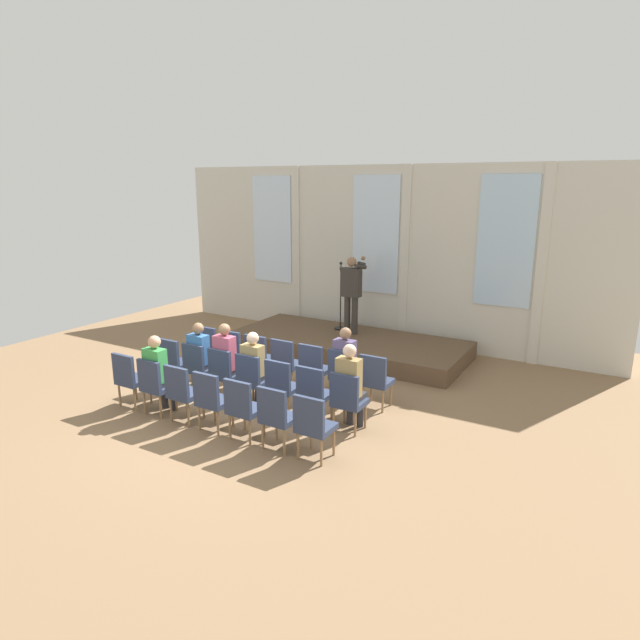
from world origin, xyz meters
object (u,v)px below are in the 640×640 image
(chair_r2_c5, at_px, (277,414))
(chair_r2_c3, at_px, (212,397))
(chair_r1_c1, at_px, (198,365))
(audience_r1_c1, at_px, (201,354))
(audience_r0_c5, at_px, (346,360))
(chair_r1_c3, at_px, (252,377))
(chair_r2_c1, at_px, (155,383))
(audience_r1_c6, at_px, (350,383))
(chair_r2_c2, at_px, (182,390))
(speaker, at_px, (351,289))
(chair_r0_c5, at_px, (344,372))
(chair_r1_c4, at_px, (282,384))
(chair_r0_c0, at_px, (211,346))
(chair_r0_c1, at_px, (234,351))
(chair_r0_c3, at_px, (286,361))
(mic_stand, at_px, (340,315))
(chair_r1_c5, at_px, (314,391))
(chair_r1_c6, at_px, (347,398))
(chair_r1_c0, at_px, (174,360))
(audience_r1_c3, at_px, (255,365))
(chair_r2_c4, at_px, (243,405))
(chair_r2_c6, at_px, (313,423))
(chair_r1_c2, at_px, (224,371))
(chair_r0_c2, at_px, (259,355))
(chair_r0_c4, at_px, (314,366))
(chair_r2_c0, at_px, (130,377))
(audience_r2_c1, at_px, (158,370))

(chair_r2_c5, bearing_deg, chair_r2_c3, 180.00)
(chair_r1_c1, relative_size, audience_r1_c1, 0.73)
(audience_r0_c5, xyz_separation_m, chair_r1_c3, (-1.17, -1.07, -0.19))
(audience_r1_c1, bearing_deg, chair_r2_c1, -90.00)
(audience_r1_c6, bearing_deg, chair_r2_c2, -155.54)
(speaker, xyz_separation_m, chair_r1_c1, (-1.08, -3.74, -0.83))
(chair_r0_c5, bearing_deg, audience_r0_c5, 90.00)
(chair_r1_c4, bearing_deg, chair_r0_c0, 157.16)
(chair_r0_c1, bearing_deg, chair_r0_c0, 180.00)
(chair_r0_c3, height_order, chair_r2_c2, same)
(mic_stand, distance_m, chair_r1_c3, 3.97)
(chair_r1_c5, height_order, chair_r1_c6, same)
(chair_r1_c0, height_order, chair_r1_c4, same)
(chair_r2_c1, height_order, chair_r2_c5, same)
(mic_stand, relative_size, chair_r2_c3, 1.65)
(audience_r1_c3, bearing_deg, chair_r0_c3, 90.00)
(chair_r2_c3, bearing_deg, chair_r0_c0, 131.68)
(audience_r1_c6, height_order, chair_r2_c2, audience_r1_c6)
(audience_r1_c1, distance_m, chair_r1_c3, 1.19)
(audience_r0_c5, height_order, audience_r1_c3, audience_r0_c5)
(chair_r2_c4, relative_size, chair_r2_c6, 1.00)
(mic_stand, height_order, chair_r1_c2, mic_stand)
(chair_r0_c0, bearing_deg, chair_r0_c2, 0.00)
(chair_r0_c4, height_order, chair_r1_c3, same)
(mic_stand, xyz_separation_m, chair_r2_c6, (2.23, -4.93, -0.17))
(mic_stand, distance_m, chair_r2_c4, 5.04)
(audience_r0_c5, relative_size, chair_r1_c0, 1.38)
(audience_r1_c3, relative_size, audience_r1_c6, 0.95)
(mic_stand, bearing_deg, audience_r1_c1, -100.39)
(chair_r1_c4, distance_m, chair_r2_c2, 1.54)
(chair_r1_c6, relative_size, chair_r2_c5, 1.00)
(chair_r0_c5, height_order, audience_r1_c6, audience_r1_c6)
(chair_r2_c5, relative_size, chair_r2_c6, 1.00)
(audience_r1_c3, distance_m, chair_r2_c0, 2.07)
(chair_r1_c2, xyz_separation_m, audience_r1_c3, (0.59, 0.08, 0.18))
(audience_r1_c1, xyz_separation_m, chair_r2_c0, (-0.59, -1.07, -0.18))
(chair_r0_c2, height_order, audience_r1_c1, audience_r1_c1)
(audience_r1_c1, distance_m, chair_r2_c1, 1.09)
(chair_r1_c1, bearing_deg, chair_r2_c1, -90.00)
(audience_r1_c3, bearing_deg, chair_r1_c4, -8.04)
(chair_r2_c4, bearing_deg, chair_r0_c4, 90.00)
(chair_r0_c3, relative_size, chair_r0_c4, 1.00)
(audience_r1_c3, bearing_deg, chair_r2_c4, -61.29)
(audience_r1_c1, xyz_separation_m, chair_r1_c3, (1.17, -0.08, -0.18))
(chair_r1_c5, bearing_deg, chair_r1_c1, 180.00)
(audience_r1_c6, bearing_deg, audience_r2_c1, -161.43)
(audience_r1_c6, distance_m, chair_r2_c3, 2.07)
(mic_stand, relative_size, audience_r1_c3, 1.20)
(mic_stand, distance_m, chair_r2_c2, 4.93)
(speaker, height_order, chair_r1_c2, speaker)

